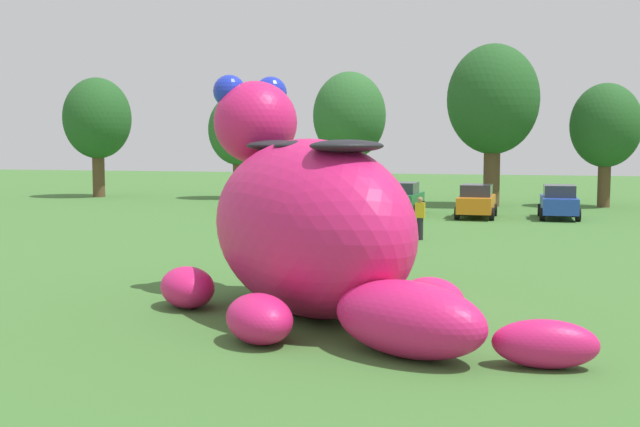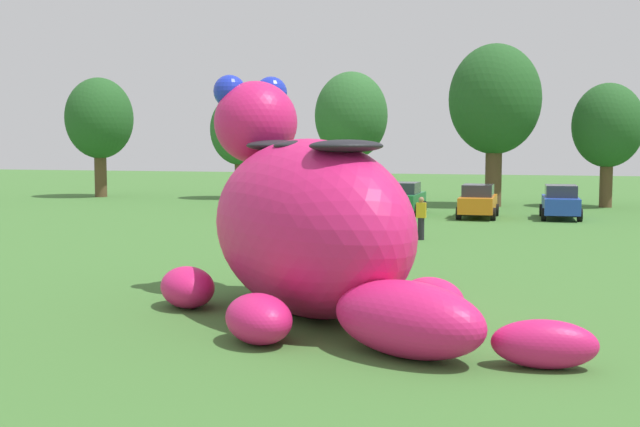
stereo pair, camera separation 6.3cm
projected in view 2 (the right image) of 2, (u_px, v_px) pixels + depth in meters
ground_plane at (372, 310)px, 18.34m from camera, size 160.00×160.00×0.00m
giant_inflatable_creature at (309, 224)px, 17.77m from camera, size 10.00×8.30×5.56m
car_yellow at (267, 197)px, 43.85m from camera, size 2.38×4.30×1.72m
car_white at (333, 198)px, 43.08m from camera, size 2.00×4.13×1.72m
car_green at (404, 198)px, 42.92m from camera, size 2.00×4.13×1.72m
car_orange at (478, 201)px, 40.78m from camera, size 1.94×4.10×1.72m
car_blue at (560, 202)px, 40.24m from camera, size 2.06×4.16×1.72m
tree_far_left at (99, 119)px, 56.19m from camera, size 4.74×4.74×8.41m
tree_left at (240, 130)px, 54.48m from camera, size 4.03×4.03×7.16m
tree_mid_left at (351, 117)px, 52.04m from camera, size 4.77×4.77×8.46m
tree_centre_left at (495, 100)px, 47.71m from camera, size 5.49×5.49×9.74m
tree_centre at (608, 126)px, 47.12m from camera, size 4.15×4.15×7.37m
spectator_mid_field at (421, 218)px, 31.56m from camera, size 0.38×0.26×1.71m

